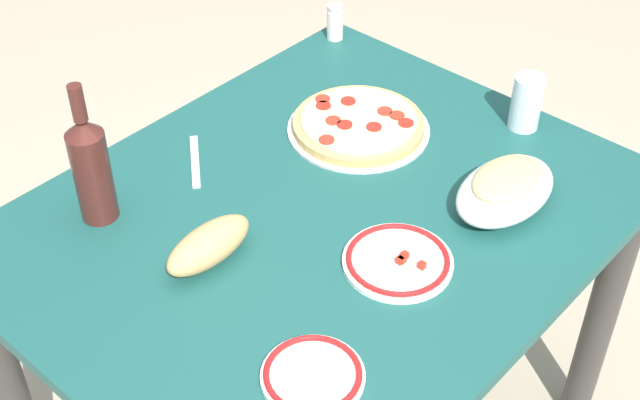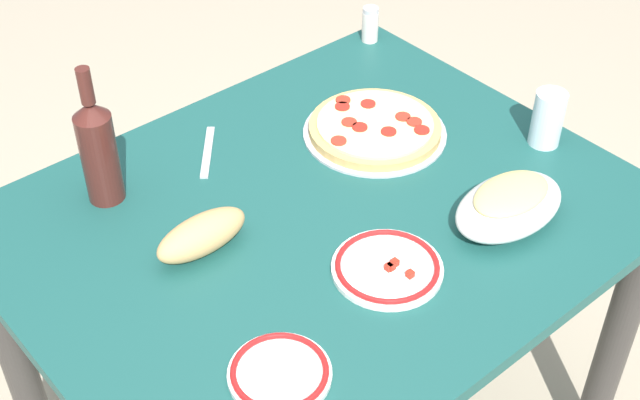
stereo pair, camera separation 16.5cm
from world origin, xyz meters
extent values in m
cube|color=#194C47|center=(0.00, 0.00, 0.74)|extent=(1.15, 0.92, 0.03)
cylinder|color=#33302D|center=(0.51, -0.40, 0.36)|extent=(0.07, 0.07, 0.73)
cylinder|color=#33302D|center=(-0.51, 0.40, 0.36)|extent=(0.07, 0.07, 0.73)
cylinder|color=#33302D|center=(0.51, 0.40, 0.36)|extent=(0.07, 0.07, 0.73)
cylinder|color=#B7B7BC|center=(0.25, 0.12, 0.76)|extent=(0.30, 0.30, 0.01)
cylinder|color=tan|center=(0.25, 0.12, 0.77)|extent=(0.28, 0.28, 0.02)
cylinder|color=beige|center=(0.25, 0.12, 0.78)|extent=(0.24, 0.24, 0.01)
cylinder|color=maroon|center=(0.28, 0.17, 0.79)|extent=(0.03, 0.03, 0.00)
cylinder|color=maroon|center=(0.25, 0.07, 0.79)|extent=(0.03, 0.03, 0.00)
cylinder|color=maroon|center=(0.21, 0.12, 0.79)|extent=(0.03, 0.03, 0.00)
cylinder|color=maroon|center=(0.30, 0.03, 0.79)|extent=(0.03, 0.03, 0.00)
cylinder|color=#B22D1E|center=(0.25, 0.22, 0.79)|extent=(0.03, 0.03, 0.00)
cylinder|color=#B22D1E|center=(0.15, 0.12, 0.79)|extent=(0.03, 0.03, 0.00)
cylinder|color=#B22D1E|center=(0.21, 0.15, 0.79)|extent=(0.03, 0.03, 0.00)
cylinder|color=maroon|center=(0.24, 0.20, 0.79)|extent=(0.03, 0.03, 0.00)
cylinder|color=#B22D1E|center=(0.31, 0.06, 0.79)|extent=(0.03, 0.03, 0.00)
cylinder|color=#B22D1E|center=(0.31, 0.09, 0.79)|extent=(0.03, 0.03, 0.00)
ellipsoid|color=white|center=(0.25, -0.24, 0.79)|extent=(0.24, 0.15, 0.07)
ellipsoid|color=#AD2819|center=(0.25, -0.24, 0.81)|extent=(0.20, 0.12, 0.03)
ellipsoid|color=#EACC75|center=(0.25, -0.24, 0.82)|extent=(0.17, 0.10, 0.02)
cylinder|color=#471E19|center=(-0.28, 0.30, 0.85)|extent=(0.07, 0.07, 0.19)
cone|color=#471E19|center=(-0.28, 0.30, 0.96)|extent=(0.07, 0.07, 0.03)
cylinder|color=#471E19|center=(-0.28, 0.30, 1.01)|extent=(0.03, 0.03, 0.07)
cylinder|color=silver|center=(0.50, -0.13, 0.82)|extent=(0.06, 0.06, 0.12)
cylinder|color=white|center=(-0.30, -0.25, 0.76)|extent=(0.16, 0.16, 0.01)
torus|color=red|center=(-0.30, -0.25, 0.77)|extent=(0.15, 0.15, 0.01)
cylinder|color=white|center=(-0.01, -0.20, 0.76)|extent=(0.20, 0.20, 0.01)
torus|color=red|center=(-0.01, -0.20, 0.77)|extent=(0.18, 0.18, 0.01)
cube|color=#AD2819|center=(0.00, -0.24, 0.77)|extent=(0.01, 0.01, 0.01)
cube|color=#AD2819|center=(0.00, -0.20, 0.77)|extent=(0.01, 0.01, 0.01)
cube|color=#AD2819|center=(-0.02, -0.20, 0.77)|extent=(0.01, 0.01, 0.01)
cube|color=#AD2819|center=(-0.01, -0.20, 0.77)|extent=(0.01, 0.01, 0.01)
ellipsoid|color=tan|center=(-0.23, 0.06, 0.79)|extent=(0.18, 0.08, 0.07)
cylinder|color=silver|center=(0.51, 0.41, 0.80)|extent=(0.04, 0.04, 0.07)
cylinder|color=#B7B7BC|center=(0.51, 0.41, 0.84)|extent=(0.04, 0.04, 0.01)
cube|color=#B7B7BC|center=(-0.05, 0.29, 0.76)|extent=(0.12, 0.14, 0.00)
camera|label=1|loc=(-0.94, -0.84, 1.85)|focal=49.77mm
camera|label=2|loc=(-0.82, -0.96, 1.85)|focal=49.77mm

